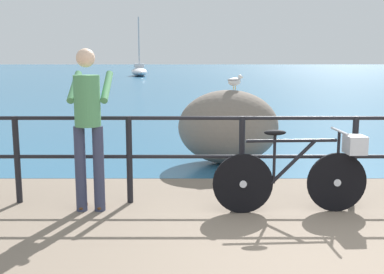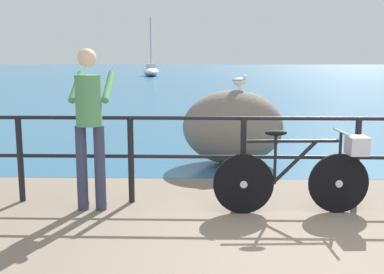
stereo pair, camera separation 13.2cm
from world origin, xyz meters
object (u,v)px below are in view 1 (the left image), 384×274
Objects in this scene: bicycle at (306,171)px; breakwater_boulder_main at (230,127)px; seagull at (237,81)px; sailboat at (141,71)px; person_at_railing at (91,122)px.

bicycle is 2.51m from breakwater_boulder_main.
sailboat reaches higher than seagull.
person_at_railing reaches higher than seagull.
person_at_railing is at bearing -125.82° from breakwater_boulder_main.
seagull reaches higher than breakwater_boulder_main.
sailboat is at bearing 60.02° from seagull.
sailboat reaches higher than bicycle.
bicycle is at bearing -116.22° from seagull.
breakwater_boulder_main is 5.19× the size of seagull.
bicycle is 0.35× the size of sailboat.
bicycle is at bearing -92.97° from person_at_railing.
person_at_railing is at bearing 175.37° from bicycle.
person_at_railing is 0.36× the size of sailboat.
breakwater_boulder_main reaches higher than bicycle.
breakwater_boulder_main is 0.73m from seagull.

